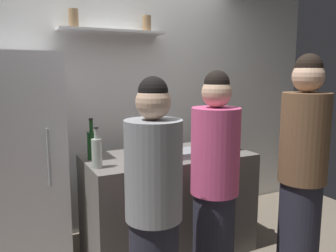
% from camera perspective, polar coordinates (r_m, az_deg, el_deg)
% --- Properties ---
extents(back_wall_assembly, '(4.80, 0.32, 2.60)m').
position_cam_1_polar(back_wall_assembly, '(3.58, -8.31, 4.04)').
color(back_wall_assembly, white).
rests_on(back_wall_assembly, ground).
extents(refrigerator, '(0.67, 0.65, 1.76)m').
position_cam_1_polar(refrigerator, '(3.08, -23.21, -5.43)').
color(refrigerator, white).
rests_on(refrigerator, ground).
extents(counter, '(1.44, 0.72, 0.89)m').
position_cam_1_polar(counter, '(3.16, 0.00, -12.58)').
color(counter, '#66605B').
rests_on(counter, ground).
extents(baking_pan, '(0.34, 0.24, 0.05)m').
position_cam_1_polar(baking_pan, '(2.93, 2.02, -4.64)').
color(baking_pan, gray).
rests_on(baking_pan, counter).
extents(utensil_holder, '(0.12, 0.12, 0.22)m').
position_cam_1_polar(utensil_holder, '(3.15, 5.30, -3.06)').
color(utensil_holder, '#B2B2B7').
rests_on(utensil_holder, counter).
extents(wine_bottle_amber_glass, '(0.08, 0.08, 0.30)m').
position_cam_1_polar(wine_bottle_amber_glass, '(3.18, -5.60, -1.89)').
color(wine_bottle_amber_glass, '#472814').
rests_on(wine_bottle_amber_glass, counter).
extents(wine_bottle_pale_glass, '(0.08, 0.08, 0.31)m').
position_cam_1_polar(wine_bottle_pale_glass, '(2.63, -11.69, -4.26)').
color(wine_bottle_pale_glass, '#B2BFB2').
rests_on(wine_bottle_pale_glass, counter).
extents(wine_bottle_green_glass, '(0.07, 0.07, 0.34)m').
position_cam_1_polar(wine_bottle_green_glass, '(2.89, -12.49, -2.95)').
color(wine_bottle_green_glass, '#19471E').
rests_on(wine_bottle_green_glass, counter).
extents(wine_bottle_dark_glass, '(0.08, 0.08, 0.30)m').
position_cam_1_polar(wine_bottle_dark_glass, '(3.56, 6.85, -0.86)').
color(wine_bottle_dark_glass, black).
rests_on(wine_bottle_dark_glass, counter).
extents(water_bottle_plastic, '(0.09, 0.09, 0.26)m').
position_cam_1_polar(water_bottle_plastic, '(3.21, 10.87, -1.96)').
color(water_bottle_plastic, silver).
rests_on(water_bottle_plastic, counter).
extents(person_pink_top, '(0.34, 0.34, 1.62)m').
position_cam_1_polar(person_pink_top, '(2.49, 7.70, -10.09)').
color(person_pink_top, '#262633').
rests_on(person_pink_top, ground).
extents(person_brown_jacket, '(0.34, 0.34, 1.73)m').
position_cam_1_polar(person_brown_jacket, '(2.71, 21.26, -7.58)').
color(person_brown_jacket, '#262633').
rests_on(person_brown_jacket, ground).
extents(person_grey_hoodie, '(0.34, 0.34, 1.58)m').
position_cam_1_polar(person_grey_hoodie, '(2.11, -2.35, -14.18)').
color(person_grey_hoodie, '#262633').
rests_on(person_grey_hoodie, ground).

